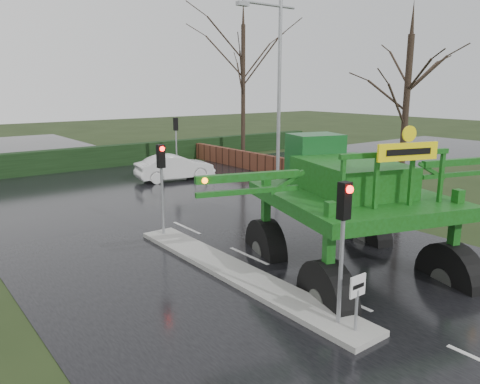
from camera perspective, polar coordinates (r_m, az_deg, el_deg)
ground at (r=13.18m, az=12.26°, el=-12.56°), size 140.00×140.00×0.00m
road_main at (r=20.61m, az=-9.40°, el=-3.08°), size 14.00×80.00×0.02m
road_cross at (r=25.91m, az=-15.72°, el=-0.11°), size 80.00×12.00×0.02m
median_island at (r=14.31m, az=-0.52°, el=-9.78°), size 1.20×10.00×0.16m
hedge_row at (r=33.23m, az=-21.02°, el=3.59°), size 44.00×0.90×1.50m
brick_wall at (r=31.14m, az=2.41°, el=3.58°), size 0.40×20.00×1.20m
keep_left_sign at (r=10.97m, az=14.11°, el=-11.96°), size 0.50×0.07×1.35m
traffic_signal_near at (r=10.72m, az=12.50°, el=-3.70°), size 0.26×0.33×3.52m
traffic_signal_mid at (r=17.28m, az=-9.56°, el=2.65°), size 0.26×0.33×3.52m
traffic_signal_far at (r=31.89m, az=-7.83°, el=7.30°), size 0.26×0.33×3.52m
street_light_right at (r=26.21m, az=4.31°, el=13.66°), size 3.85×0.30×10.00m
tree_right_near at (r=24.79m, az=19.69°, el=11.18°), size 5.60×5.60×9.64m
tree_right_far at (r=36.21m, az=0.39°, el=14.24°), size 7.00×7.00×12.05m
crop_sprayer at (r=12.18m, az=10.38°, el=-1.00°), size 9.87×7.53×5.75m
white_sedan at (r=28.67m, az=-7.90°, el=1.45°), size 4.86×2.36×1.54m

